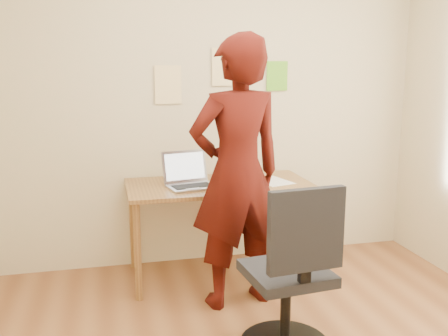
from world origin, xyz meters
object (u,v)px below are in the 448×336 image
object	(u,v)px
phone	(254,188)
person	(237,174)
desk	(219,194)
laptop	(190,179)
office_chair	(292,283)

from	to	relation	value
phone	person	world-z (taller)	person
desk	person	size ratio (longest dim) A/B	0.76
desk	laptop	bearing A→B (deg)	-171.39
office_chair	laptop	bearing A→B (deg)	102.55
laptop	office_chair	distance (m)	1.26
office_chair	person	size ratio (longest dim) A/B	0.55
phone	desk	bearing A→B (deg)	147.59
office_chair	person	distance (m)	0.86
phone	laptop	bearing A→B (deg)	170.65
phone	office_chair	size ratio (longest dim) A/B	0.14
desk	person	world-z (taller)	person
desk	laptop	xyz separation A→B (m)	(-0.23, -0.04, 0.14)
person	office_chair	bearing A→B (deg)	90.02
laptop	person	size ratio (longest dim) A/B	0.22
office_chair	phone	bearing A→B (deg)	80.00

